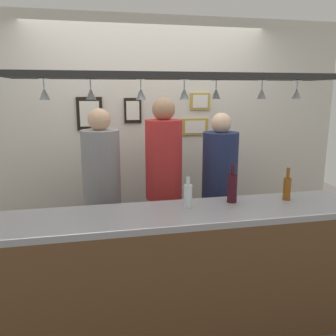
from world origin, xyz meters
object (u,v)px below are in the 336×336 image
person_left_grey_shirt (102,183)px  picture_frame_lower_pair (195,127)px  bottle_soda_clear (188,195)px  picture_frame_crest (133,110)px  picture_frame_caricature (90,114)px  person_right_navy_shirt (219,180)px  person_middle_red_shirt (164,174)px  picture_frame_upper_small (200,101)px  bottle_beer_amber_tall (287,188)px  bottle_wine_dark_red (232,187)px

person_left_grey_shirt → picture_frame_lower_pair: (1.05, 0.61, 0.43)m
bottle_soda_clear → picture_frame_crest: (-0.25, 1.32, 0.55)m
picture_frame_lower_pair → picture_frame_caricature: bearing=180.0°
person_right_navy_shirt → person_middle_red_shirt: bearing=180.0°
picture_frame_crest → picture_frame_lower_pair: bearing=0.0°
person_middle_red_shirt → picture_frame_caricature: bearing=137.2°
picture_frame_crest → picture_frame_upper_small: picture_frame_upper_small is taller
person_left_grey_shirt → person_right_navy_shirt: person_left_grey_shirt is taller
picture_frame_crest → picture_frame_lower_pair: 0.71m
person_middle_red_shirt → picture_frame_caricature: person_middle_red_shirt is taller
picture_frame_lower_pair → picture_frame_crest: bearing=180.0°
person_middle_red_shirt → person_left_grey_shirt: bearing=180.0°
bottle_beer_amber_tall → picture_frame_crest: 1.78m
bottle_soda_clear → picture_frame_lower_pair: size_ratio=0.77×
person_left_grey_shirt → bottle_soda_clear: size_ratio=7.34×
bottle_soda_clear → bottle_beer_amber_tall: (0.81, 0.01, 0.01)m
person_left_grey_shirt → picture_frame_lower_pair: bearing=30.2°
bottle_soda_clear → picture_frame_crest: picture_frame_crest is taller
picture_frame_caricature → person_right_navy_shirt: bearing=-26.7°
bottle_beer_amber_tall → picture_frame_upper_small: picture_frame_upper_small is taller
person_left_grey_shirt → bottle_beer_amber_tall: (1.42, -0.70, 0.07)m
person_left_grey_shirt → person_right_navy_shirt: (1.12, -0.00, -0.03)m
person_middle_red_shirt → picture_frame_crest: (-0.21, 0.61, 0.56)m
bottle_soda_clear → person_left_grey_shirt: bearing=130.6°
person_right_navy_shirt → person_left_grey_shirt: bearing=180.0°
picture_frame_crest → picture_frame_upper_small: bearing=0.0°
picture_frame_lower_pair → bottle_beer_amber_tall: bearing=-73.9°
bottle_wine_dark_red → bottle_soda_clear: (-0.37, -0.04, -0.03)m
bottle_beer_amber_tall → picture_frame_lower_pair: (-0.38, 1.31, 0.36)m
person_left_grey_shirt → picture_frame_caricature: 0.85m
person_right_navy_shirt → picture_frame_upper_small: 0.96m
bottle_beer_amber_tall → picture_frame_crest: size_ratio=1.00×
person_middle_red_shirt → person_right_navy_shirt: person_middle_red_shirt is taller
person_left_grey_shirt → bottle_beer_amber_tall: 1.59m
person_middle_red_shirt → bottle_soda_clear: bearing=-86.8°
picture_frame_crest → picture_frame_upper_small: 0.74m
picture_frame_lower_pair → bottle_soda_clear: bearing=-108.2°
person_left_grey_shirt → bottle_soda_clear: bearing=-49.4°
person_left_grey_shirt → person_middle_red_shirt: (0.57, 0.00, 0.06)m
person_right_navy_shirt → bottle_wine_dark_red: bearing=-102.3°
picture_frame_crest → bottle_wine_dark_red: bearing=-64.3°
person_middle_red_shirt → bottle_wine_dark_red: (0.41, -0.67, 0.03)m
bottle_beer_amber_tall → picture_frame_upper_small: bearing=103.9°
person_left_grey_shirt → bottle_soda_clear: person_left_grey_shirt is taller
bottle_soda_clear → picture_frame_crest: size_ratio=0.88×
bottle_beer_amber_tall → picture_frame_lower_pair: picture_frame_lower_pair is taller
bottle_soda_clear → picture_frame_caricature: size_ratio=0.68×
person_right_navy_shirt → bottle_beer_amber_tall: (0.30, -0.70, 0.10)m
person_left_grey_shirt → picture_frame_upper_small: size_ratio=7.67×
picture_frame_crest → picture_frame_caricature: (-0.45, 0.00, -0.03)m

